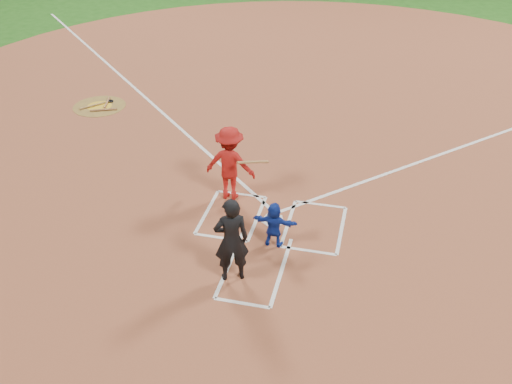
% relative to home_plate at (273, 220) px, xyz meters
% --- Properties ---
extents(ground, '(120.00, 120.00, 0.00)m').
position_rel_home_plate_xyz_m(ground, '(0.00, 0.00, -0.02)').
color(ground, '#1B5014').
rests_on(ground, ground).
extents(home_plate_dirt, '(28.00, 28.00, 0.01)m').
position_rel_home_plate_xyz_m(home_plate_dirt, '(0.00, 6.00, -0.01)').
color(home_plate_dirt, brown).
rests_on(home_plate_dirt, ground).
extents(home_plate, '(0.60, 0.60, 0.02)m').
position_rel_home_plate_xyz_m(home_plate, '(0.00, 0.00, 0.00)').
color(home_plate, white).
rests_on(home_plate, home_plate_dirt).
extents(on_deck_circle, '(1.70, 1.70, 0.01)m').
position_rel_home_plate_xyz_m(on_deck_circle, '(-6.84, 4.95, -0.00)').
color(on_deck_circle, brown).
rests_on(on_deck_circle, home_plate_dirt).
extents(on_deck_logo, '(0.80, 0.80, 0.00)m').
position_rel_home_plate_xyz_m(on_deck_logo, '(-6.84, 4.95, 0.00)').
color(on_deck_logo, gold).
rests_on(on_deck_logo, on_deck_circle).
extents(on_deck_bat_a, '(0.29, 0.83, 0.06)m').
position_rel_home_plate_xyz_m(on_deck_bat_a, '(-6.69, 5.20, 0.03)').
color(on_deck_bat_a, '#A2663B').
rests_on(on_deck_bat_a, on_deck_circle).
extents(on_deck_bat_b, '(0.58, 0.69, 0.06)m').
position_rel_home_plate_xyz_m(on_deck_bat_b, '(-7.04, 4.85, 0.03)').
color(on_deck_bat_b, olive).
rests_on(on_deck_bat_b, on_deck_circle).
extents(on_deck_bat_c, '(0.80, 0.39, 0.06)m').
position_rel_home_plate_xyz_m(on_deck_bat_c, '(-6.54, 4.65, 0.03)').
color(on_deck_bat_c, brown).
rests_on(on_deck_bat_c, on_deck_circle).
extents(bat_weight_donut, '(0.19, 0.19, 0.05)m').
position_rel_home_plate_xyz_m(bat_weight_donut, '(-6.64, 5.35, 0.03)').
color(bat_weight_donut, black).
rests_on(bat_weight_donut, on_deck_circle).
extents(catcher, '(0.99, 0.35, 1.05)m').
position_rel_home_plate_xyz_m(catcher, '(0.21, -0.86, 0.52)').
color(catcher, '#132C9A').
rests_on(catcher, home_plate_dirt).
extents(umpire, '(0.81, 0.69, 1.88)m').
position_rel_home_plate_xyz_m(umpire, '(-0.38, -2.11, 0.93)').
color(umpire, black).
rests_on(umpire, home_plate_dirt).
extents(chalk_markings, '(28.35, 17.32, 0.01)m').
position_rel_home_plate_xyz_m(chalk_markings, '(0.00, 5.29, -0.01)').
color(chalk_markings, white).
rests_on(chalk_markings, home_plate_dirt).
extents(batter_at_plate, '(1.53, 0.83, 1.87)m').
position_rel_home_plate_xyz_m(batter_at_plate, '(-1.21, 0.75, 0.93)').
color(batter_at_plate, '#A41512').
rests_on(batter_at_plate, home_plate_dirt).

